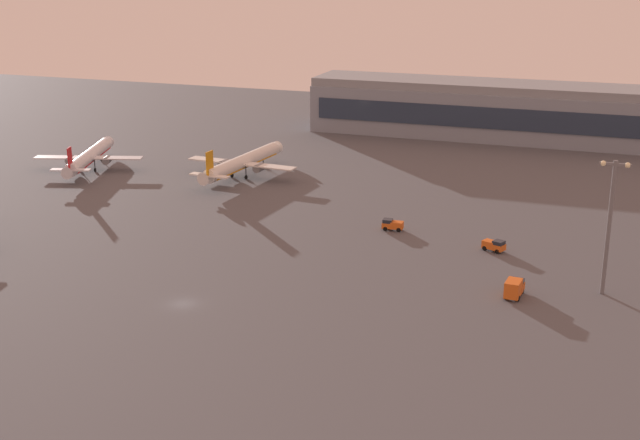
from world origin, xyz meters
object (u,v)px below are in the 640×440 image
at_px(airplane_far_stand, 242,162).
at_px(catering_truck, 514,287).
at_px(cargo_loader, 494,245).
at_px(apron_light_west, 610,218).
at_px(baggage_tractor, 392,225).
at_px(airplane_near_gate, 89,157).

distance_m(airplane_far_stand, catering_truck, 92.17).
height_order(airplane_far_stand, cargo_loader, airplane_far_stand).
bearing_deg(cargo_loader, catering_truck, 38.96).
xyz_separation_m(cargo_loader, apron_light_west, (19.79, -14.72, 11.70)).
bearing_deg(cargo_loader, airplane_far_stand, -95.31).
bearing_deg(baggage_tractor, airplane_far_stand, 53.94).
relative_size(baggage_tractor, apron_light_west, 0.19).
bearing_deg(airplane_near_gate, catering_truck, -40.66).
relative_size(airplane_far_stand, apron_light_west, 1.67).
height_order(airplane_near_gate, cargo_loader, airplane_near_gate).
xyz_separation_m(baggage_tractor, apron_light_west, (40.91, -20.43, 11.70)).
distance_m(airplane_near_gate, catering_truck, 123.01).
bearing_deg(airplane_far_stand, baggage_tractor, -27.23).
bearing_deg(airplane_far_stand, cargo_loader, -22.44).
distance_m(cargo_loader, apron_light_west, 27.31).
relative_size(airplane_near_gate, airplane_far_stand, 0.93).
relative_size(cargo_loader, catering_truck, 0.79).
relative_size(cargo_loader, baggage_tractor, 1.07).
relative_size(baggage_tractor, catering_truck, 0.74).
bearing_deg(baggage_tractor, cargo_loader, -109.31).
xyz_separation_m(cargo_loader, baggage_tractor, (-21.11, 5.71, 0.00)).
xyz_separation_m(airplane_far_stand, cargo_loader, (67.20, -34.38, -2.42)).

